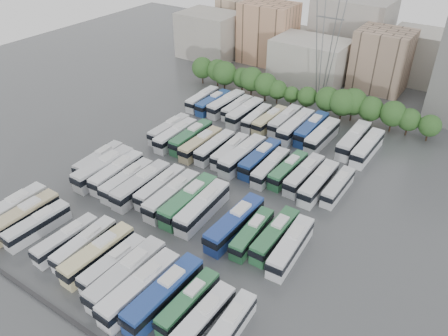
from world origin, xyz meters
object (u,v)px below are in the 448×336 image
Objects in this scene: bus_r2_s8 at (260,158)px; bus_r3_s1 at (213,102)px; bus_r1_s11 at (252,233)px; bus_r3_s10 at (322,136)px; bus_r0_s5 at (85,244)px; bus_r2_s1 at (169,129)px; bus_r1_s10 at (235,223)px; bus_r1_s7 at (189,200)px; bus_r3_s13 at (367,147)px; bus_r3_s7 at (285,120)px; bus_r1_s8 at (203,207)px; bus_r1_s13 at (291,246)px; bus_r2_s2 at (176,135)px; bus_r2_s12 at (319,183)px; bus_r1_s2 at (117,172)px; bus_r2_s4 at (201,144)px; bus_r2_s9 at (270,167)px; bus_r0_s4 at (66,239)px; bus_r0_s7 at (114,264)px; bus_r3_s5 at (257,117)px; electricity_pylon at (329,28)px; bus_r1_s5 at (161,187)px; bus_r0_s8 at (127,275)px; bus_r0_s13 at (228,329)px; bus_r0_s11 at (188,302)px; bus_r0_s9 at (140,288)px; bus_r2_s6 at (230,151)px; bus_r1_s12 at (275,235)px; bus_r0_s10 at (164,294)px; bus_r3_s2 at (226,104)px; bus_r3_s4 at (245,113)px; bus_r3_s12 at (354,140)px; bus_r0_s2 at (38,225)px; bus_r3_s0 at (202,99)px; bus_r3_s3 at (237,108)px; bus_r2_s3 at (191,137)px; bus_r1_s1 at (104,168)px; bus_r2_s13 at (338,186)px; bus_r0_s0 at (11,210)px; bus_r1_s4 at (141,185)px; bus_r2_s10 at (288,170)px; bus_r0_s12 at (202,321)px; bus_r3_s6 at (270,120)px; bus_r1_s0 at (99,160)px; bus_r1_s3 at (127,180)px; bus_r2_s7 at (242,155)px; bus_r0_s1 at (24,217)px; bus_r2_s5 at (215,147)px; bus_r3_s8 at (296,126)px.

bus_r3_s1 is (-23.11, 16.73, -0.14)m from bus_r2_s8.
bus_r3_s10 is (-3.30, 35.34, 0.29)m from bus_r1_s11.
bus_r0_s5 is 0.97× the size of bus_r2_s1.
bus_r1_s7 is at bearing 178.01° from bus_r1_s10.
bus_r3_s7 is at bearing 176.45° from bus_r3_s13.
bus_r1_s13 is at bearing -3.38° from bus_r1_s8.
bus_r2_s2 reaches higher than bus_r3_s1.
bus_r1_s2 is at bearing -151.12° from bus_r2_s12.
bus_r2_s4 is 1.03× the size of bus_r2_s9.
bus_r0_s4 is at bearing -79.63° from bus_r2_s2.
bus_r3_s5 is (-6.58, 52.46, -0.06)m from bus_r0_s7.
electricity_pylon is 2.53× the size of bus_r1_s8.
bus_r1_s5 is 1.01× the size of bus_r2_s9.
bus_r1_s10 is (9.57, -56.57, -16.58)m from electricity_pylon.
bus_r0_s8 is 1.22× the size of bus_r0_s13.
bus_r0_s11 is 16.85m from bus_r1_s10.
bus_r2_s6 is at bearing 106.98° from bus_r0_s9.
bus_r1_s10 is at bearing -168.95° from bus_r1_s12.
bus_r0_s13 is (9.89, 0.47, -0.39)m from bus_r0_s10.
bus_r3_s2 is (-19.76, 54.93, -0.15)m from bus_r0_s8.
bus_r3_s4 is at bearing 109.22° from bus_r2_s6.
bus_r3_s12 is (-3.39, 36.61, 0.18)m from bus_r1_s13.
bus_r3_s12 is at bearing 61.55° from bus_r0_s2.
bus_r0_s8 is 60.45m from bus_r3_s0.
bus_r1_s12 is 1.09× the size of bus_r3_s3.
bus_r2_s3 is 10.09m from bus_r2_s6.
bus_r3_s10 is (6.58, 15.61, 0.03)m from bus_r2_s8.
bus_r0_s13 is 53.08m from bus_r3_s10.
bus_r1_s1 is 13.01m from bus_r1_s5.
bus_r1_s12 is 0.93× the size of bus_r3_s10.
bus_r0_s11 is at bearing 4.97° from bus_r0_s2.
bus_r0_s13 reaches higher than bus_r2_s13.
bus_r0_s0 is at bearing -156.70° from bus_r1_s11.
bus_r1_s13 is 1.01× the size of bus_r2_s2.
bus_r2_s10 is at bearing 44.09° from bus_r1_s4.
bus_r0_s8 reaches higher than bus_r0_s12.
bus_r3_s4 is 6.70m from bus_r3_s6.
bus_r0_s2 is 0.96× the size of bus_r2_s9.
bus_r1_s11 is at bearing -71.14° from bus_r2_s9.
bus_r1_s3 is (9.75, -2.15, 0.07)m from bus_r1_s0.
bus_r2_s7 is 24.93m from bus_r3_s2.
bus_r0_s5 is 54.75m from bus_r3_s2.
bus_r2_s2 reaches higher than bus_r1_s0.
electricity_pylon is 30.58m from bus_r3_s2.
bus_r1_s4 reaches higher than bus_r3_s4.
bus_r0_s8 is at bearing 0.78° from bus_r0_s1.
bus_r2_s5 is 13.38m from bus_r2_s9.
bus_r0_s8 is at bearing -89.43° from bus_r3_s8.
bus_r1_s7 is 24.01m from bus_r2_s2.
bus_r0_s9 is 9.91m from bus_r0_s12.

